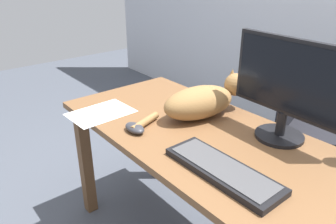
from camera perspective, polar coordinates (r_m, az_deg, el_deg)
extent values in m
cube|color=brown|center=(1.40, 6.65, -4.49)|extent=(1.45, 0.66, 0.03)
cube|color=brown|center=(1.93, -14.22, -8.48)|extent=(0.06, 0.06, 0.67)
cube|color=brown|center=(2.16, -1.36, -3.77)|extent=(0.06, 0.06, 0.67)
cylinder|color=black|center=(2.26, 23.11, -14.29)|extent=(0.48, 0.48, 0.04)
cylinder|color=black|center=(2.13, 24.12, -9.47)|extent=(0.06, 0.06, 0.49)
cylinder|color=black|center=(2.00, 25.48, -2.82)|extent=(0.44, 0.44, 0.06)
cube|color=black|center=(1.94, 21.39, 4.62)|extent=(0.15, 0.36, 0.40)
cylinder|color=black|center=(1.44, 18.88, -3.94)|extent=(0.20, 0.20, 0.01)
cylinder|color=black|center=(1.41, 19.20, -1.89)|extent=(0.04, 0.04, 0.10)
cube|color=black|center=(1.34, 20.37, 5.79)|extent=(0.48, 0.04, 0.30)
cube|color=black|center=(1.33, 20.03, 5.68)|extent=(0.45, 0.02, 0.27)
cube|color=black|center=(1.16, 9.51, -10.03)|extent=(0.44, 0.15, 0.02)
cube|color=#444447|center=(1.15, 9.56, -9.45)|extent=(0.40, 0.12, 0.00)
ellipsoid|color=olive|center=(1.51, 5.42, 1.67)|extent=(0.24, 0.39, 0.15)
sphere|color=olive|center=(1.62, 11.73, 4.72)|extent=(0.11, 0.11, 0.11)
cone|color=olive|center=(1.63, 11.19, 6.68)|extent=(0.04, 0.04, 0.04)
cone|color=olive|center=(1.58, 12.59, 6.06)|extent=(0.04, 0.04, 0.04)
cylinder|color=olive|center=(1.45, -4.08, -1.76)|extent=(0.09, 0.18, 0.03)
ellipsoid|color=#333338|center=(1.41, -5.84, -2.80)|extent=(0.11, 0.06, 0.04)
cube|color=white|center=(1.61, -11.66, -0.14)|extent=(0.22, 0.30, 0.00)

